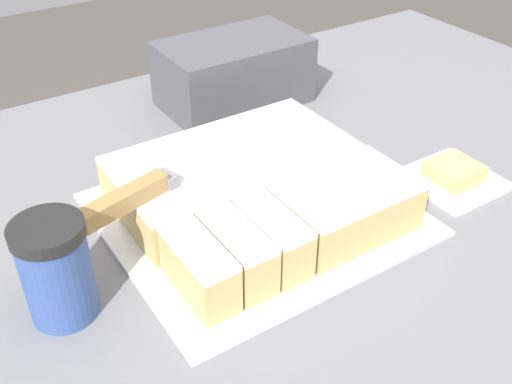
{
  "coord_description": "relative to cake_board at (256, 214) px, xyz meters",
  "views": [
    {
      "loc": [
        -0.42,
        -0.47,
        1.41
      ],
      "look_at": [
        -0.08,
        0.06,
        0.97
      ],
      "focal_mm": 42.0,
      "sensor_mm": 36.0,
      "label": 1
    }
  ],
  "objects": [
    {
      "name": "coffee_cup",
      "position": [
        -0.26,
        -0.03,
        0.06
      ],
      "size": [
        0.08,
        0.08,
        0.12
      ],
      "color": "#334C8C",
      "rests_on": "countertop"
    },
    {
      "name": "brownie",
      "position": [
        0.28,
        -0.09,
        0.01
      ],
      "size": [
        0.06,
        0.06,
        0.02
      ],
      "color": "tan",
      "rests_on": "paper_napkin"
    },
    {
      "name": "cake",
      "position": [
        0.0,
        0.0,
        0.04
      ],
      "size": [
        0.31,
        0.28,
        0.06
      ],
      "color": "tan",
      "rests_on": "cake_board"
    },
    {
      "name": "cake_board",
      "position": [
        0.0,
        0.0,
        0.0
      ],
      "size": [
        0.37,
        0.34,
        0.01
      ],
      "color": "silver",
      "rests_on": "countertop"
    },
    {
      "name": "storage_box",
      "position": [
        0.15,
        0.3,
        0.05
      ],
      "size": [
        0.25,
        0.15,
        0.11
      ],
      "color": "#47474C",
      "rests_on": "countertop"
    },
    {
      "name": "paper_napkin",
      "position": [
        0.28,
        -0.09,
        0.0
      ],
      "size": [
        0.12,
        0.12,
        0.01
      ],
      "color": "white",
      "rests_on": "countertop"
    },
    {
      "name": "knife",
      "position": [
        -0.13,
        0.03,
        0.08
      ],
      "size": [
        0.33,
        0.11,
        0.02
      ],
      "rotation": [
        0.0,
        0.0,
        0.26
      ],
      "color": "silver",
      "rests_on": "cake"
    }
  ]
}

